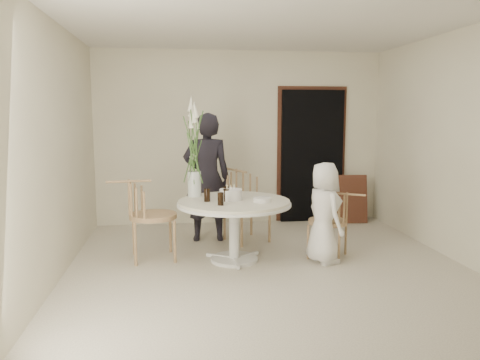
{
  "coord_description": "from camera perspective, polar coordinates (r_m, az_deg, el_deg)",
  "views": [
    {
      "loc": [
        -1.01,
        -5.07,
        1.73
      ],
      "look_at": [
        -0.27,
        0.3,
        0.96
      ],
      "focal_mm": 35.0,
      "sensor_mm": 36.0,
      "label": 1
    }
  ],
  "objects": [
    {
      "name": "girl",
      "position": [
        6.36,
        -4.07,
        0.31
      ],
      "size": [
        0.64,
        0.42,
        1.74
      ],
      "primitive_type": "imported",
      "rotation": [
        0.0,
        0.0,
        3.13
      ],
      "color": "black",
      "rests_on": "ground"
    },
    {
      "name": "cola_tumbler_b",
      "position": [
        5.15,
        -2.38,
        -2.32
      ],
      "size": [
        0.08,
        0.08,
        0.14
      ],
      "primitive_type": "cylinder",
      "rotation": [
        0.0,
        0.0,
        0.34
      ],
      "color": "black",
      "rests_on": "table"
    },
    {
      "name": "chair_left",
      "position": [
        5.63,
        -11.96,
        -3.35
      ],
      "size": [
        0.62,
        0.59,
        0.97
      ],
      "rotation": [
        0.0,
        0.0,
        1.69
      ],
      "color": "tan",
      "rests_on": "ground"
    },
    {
      "name": "picture_frame",
      "position": [
        7.65,
        13.15,
        -2.28
      ],
      "size": [
        0.59,
        0.22,
        0.76
      ],
      "primitive_type": "cube",
      "rotation": [
        -0.17,
        0.0,
        -0.08
      ],
      "color": "#59271E",
      "rests_on": "ground"
    },
    {
      "name": "plate_stack",
      "position": [
        5.35,
        2.72,
        -2.42
      ],
      "size": [
        0.22,
        0.22,
        0.05
      ],
      "primitive_type": "cylinder",
      "rotation": [
        0.0,
        0.0,
        -0.05
      ],
      "color": "silver",
      "rests_on": "table"
    },
    {
      "name": "birthday_cake",
      "position": [
        5.46,
        -1.13,
        -1.79
      ],
      "size": [
        0.26,
        0.26,
        0.18
      ],
      "rotation": [
        0.0,
        0.0,
        0.36
      ],
      "color": "silver",
      "rests_on": "table"
    },
    {
      "name": "door_trim",
      "position": [
        7.64,
        8.67,
        3.34
      ],
      "size": [
        1.12,
        0.03,
        2.22
      ],
      "primitive_type": "cube",
      "color": "#59271E",
      "rests_on": "ground"
    },
    {
      "name": "room_shell",
      "position": [
        5.17,
        3.48,
        6.85
      ],
      "size": [
        4.5,
        4.5,
        4.5
      ],
      "color": "white",
      "rests_on": "ground"
    },
    {
      "name": "boy",
      "position": [
        5.52,
        10.21,
        -3.96
      ],
      "size": [
        0.5,
        0.65,
        1.18
      ],
      "primitive_type": "imported",
      "rotation": [
        0.0,
        0.0,
        1.82
      ],
      "color": "white",
      "rests_on": "ground"
    },
    {
      "name": "ground",
      "position": [
        5.45,
        3.33,
        -10.43
      ],
      "size": [
        4.5,
        4.5,
        0.0
      ],
      "primitive_type": "plane",
      "color": "silver",
      "rests_on": "ground"
    },
    {
      "name": "chair_far",
      "position": [
        6.45,
        0.18,
        -1.76
      ],
      "size": [
        0.68,
        0.71,
        0.97
      ],
      "rotation": [
        0.0,
        0.0,
        0.42
      ],
      "color": "tan",
      "rests_on": "ground"
    },
    {
      "name": "chair_right",
      "position": [
        5.72,
        11.77,
        -4.26
      ],
      "size": [
        0.61,
        0.6,
        0.81
      ],
      "rotation": [
        0.0,
        0.0,
        -2.13
      ],
      "color": "tan",
      "rests_on": "ground"
    },
    {
      "name": "cola_tumbler_d",
      "position": [
        5.55,
        -1.71,
        -1.53
      ],
      "size": [
        0.09,
        0.09,
        0.15
      ],
      "primitive_type": "cylinder",
      "rotation": [
        0.0,
        0.0,
        0.29
      ],
      "color": "black",
      "rests_on": "table"
    },
    {
      "name": "cola_tumbler_a",
      "position": [
        5.38,
        -1.72,
        -1.86
      ],
      "size": [
        0.08,
        0.08,
        0.14
      ],
      "primitive_type": "cylinder",
      "rotation": [
        0.0,
        0.0,
        0.32
      ],
      "color": "black",
      "rests_on": "table"
    },
    {
      "name": "flower_vase",
      "position": [
        5.66,
        -5.64,
        3.75
      ],
      "size": [
        0.16,
        0.16,
        1.22
      ],
      "rotation": [
        0.0,
        0.0,
        -0.41
      ],
      "color": "silver",
      "rests_on": "table"
    },
    {
      "name": "doorway",
      "position": [
        7.6,
        8.75,
        2.87
      ],
      "size": [
        1.0,
        0.1,
        2.1
      ],
      "primitive_type": "cube",
      "color": "black",
      "rests_on": "ground"
    },
    {
      "name": "table",
      "position": [
        5.48,
        -0.72,
        -3.65
      ],
      "size": [
        1.33,
        1.33,
        0.73
      ],
      "color": "silver",
      "rests_on": "ground"
    },
    {
      "name": "cola_tumbler_c",
      "position": [
        5.38,
        -4.03,
        -1.83
      ],
      "size": [
        0.09,
        0.09,
        0.15
      ],
      "primitive_type": "cylinder",
      "rotation": [
        0.0,
        0.0,
        0.31
      ],
      "color": "black",
      "rests_on": "table"
    }
  ]
}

